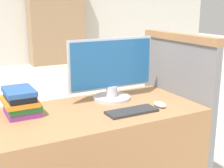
# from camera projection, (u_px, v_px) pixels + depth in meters

# --- Properties ---
(desk) EXTENTS (1.29, 0.65, 0.73)m
(desk) POSITION_uv_depth(u_px,v_px,m) (97.00, 163.00, 2.00)
(desk) COLOR #9E7047
(desk) RESTS_ON ground_plane
(carrel_divider) EXTENTS (0.07, 0.75, 1.16)m
(carrel_divider) POSITION_uv_depth(u_px,v_px,m) (175.00, 112.00, 2.29)
(carrel_divider) COLOR slate
(carrel_divider) RESTS_ON ground_plane
(monitor) EXTENTS (0.61, 0.25, 0.42)m
(monitor) POSITION_uv_depth(u_px,v_px,m) (112.00, 70.00, 2.08)
(monitor) COLOR #B7B7BC
(monitor) RESTS_ON desk
(keyboard) EXTENTS (0.31, 0.12, 0.02)m
(keyboard) POSITION_uv_depth(u_px,v_px,m) (132.00, 111.00, 1.86)
(keyboard) COLOR #2D2D2D
(keyboard) RESTS_ON desk
(mouse) EXTENTS (0.06, 0.10, 0.03)m
(mouse) POSITION_uv_depth(u_px,v_px,m) (160.00, 104.00, 1.97)
(mouse) COLOR white
(mouse) RESTS_ON desk
(book_stack) EXTENTS (0.20, 0.27, 0.16)m
(book_stack) POSITION_uv_depth(u_px,v_px,m) (21.00, 102.00, 1.81)
(book_stack) COLOR #7A3384
(book_stack) RESTS_ON desk
(bookshelf_far) EXTENTS (1.25, 0.32, 2.08)m
(bookshelf_far) POSITION_uv_depth(u_px,v_px,m) (57.00, 18.00, 7.04)
(bookshelf_far) COLOR #9E7A56
(bookshelf_far) RESTS_ON ground_plane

